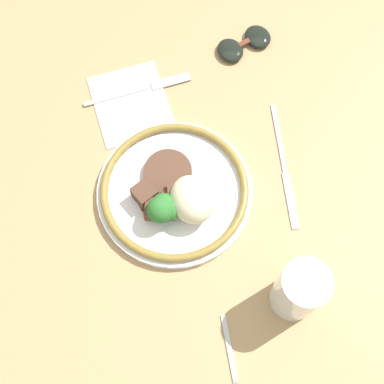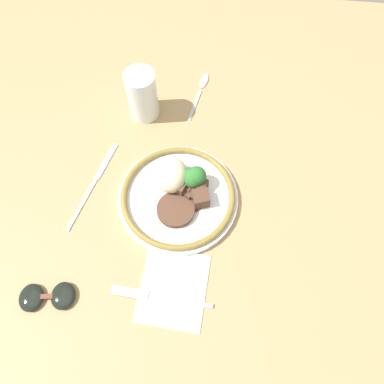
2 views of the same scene
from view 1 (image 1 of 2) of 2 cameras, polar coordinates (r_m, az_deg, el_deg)
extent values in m
plane|color=#5B5651|center=(0.86, -1.29, -0.85)|extent=(8.00, 8.00, 0.00)
cube|color=tan|center=(0.84, -1.32, -0.28)|extent=(1.29, 1.20, 0.05)
cube|color=silver|center=(0.89, -6.52, 9.34)|extent=(0.14, 0.12, 0.00)
cylinder|color=white|center=(0.81, -1.86, -0.06)|extent=(0.24, 0.24, 0.01)
torus|color=olive|center=(0.80, -1.88, 0.27)|extent=(0.22, 0.22, 0.01)
ellipsoid|color=beige|center=(0.77, 0.01, -0.82)|extent=(0.07, 0.06, 0.06)
cylinder|color=brown|center=(0.81, -2.58, 2.12)|extent=(0.07, 0.07, 0.01)
cylinder|color=#472D19|center=(0.80, -3.16, -0.60)|extent=(0.07, 0.07, 0.00)
cube|color=brown|center=(0.79, -4.97, -0.47)|extent=(0.04, 0.04, 0.03)
cube|color=brown|center=(0.79, -4.44, -0.64)|extent=(0.02, 0.02, 0.02)
cube|color=brown|center=(0.79, -2.51, -1.03)|extent=(0.03, 0.03, 0.02)
cube|color=brown|center=(0.78, -1.44, -0.50)|extent=(0.04, 0.04, 0.03)
cube|color=brown|center=(0.78, -3.98, -1.90)|extent=(0.04, 0.04, 0.03)
cube|color=brown|center=(0.79, -3.12, -0.37)|extent=(0.03, 0.03, 0.02)
cylinder|color=#5B8E47|center=(0.78, -3.33, -2.49)|extent=(0.01, 0.01, 0.02)
sphere|color=#2D702D|center=(0.76, -3.43, -1.91)|extent=(0.04, 0.04, 0.04)
cylinder|color=#5B8E47|center=(0.78, -0.50, -2.28)|extent=(0.01, 0.01, 0.01)
sphere|color=#2D702D|center=(0.77, -0.51, -1.84)|extent=(0.03, 0.03, 0.03)
cylinder|color=#5B8E47|center=(0.79, -2.98, -2.10)|extent=(0.01, 0.01, 0.02)
sphere|color=#2D702D|center=(0.76, -3.06, -1.55)|extent=(0.04, 0.04, 0.04)
cylinder|color=#5B8E47|center=(0.79, -2.29, -2.28)|extent=(0.01, 0.01, 0.01)
sphere|color=#2D702D|center=(0.77, -2.34, -1.80)|extent=(0.04, 0.04, 0.04)
cylinder|color=yellow|center=(0.75, 11.12, -10.52)|extent=(0.06, 0.06, 0.08)
cylinder|color=white|center=(0.73, 11.36, -10.27)|extent=(0.06, 0.06, 0.11)
cube|color=#B7B7BC|center=(0.90, -8.04, 10.12)|extent=(0.01, 0.11, 0.00)
cube|color=#B7B7BC|center=(0.91, -2.29, 11.74)|extent=(0.02, 0.07, 0.00)
cube|color=#B7B7BC|center=(0.86, 9.27, 5.57)|extent=(0.12, 0.04, 0.00)
cube|color=#B7B7BC|center=(0.82, 10.47, -0.88)|extent=(0.09, 0.03, 0.00)
cube|color=#B7B7BC|center=(0.76, 4.00, -16.28)|extent=(0.09, 0.02, 0.00)
ellipsoid|color=black|center=(0.94, 4.10, 14.84)|extent=(0.06, 0.05, 0.01)
ellipsoid|color=black|center=(0.96, 7.03, 16.11)|extent=(0.06, 0.05, 0.01)
cube|color=brown|center=(0.95, 5.59, 15.57)|extent=(0.01, 0.02, 0.00)
camera|label=2|loc=(0.60, -34.01, 54.88)|focal=35.00mm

